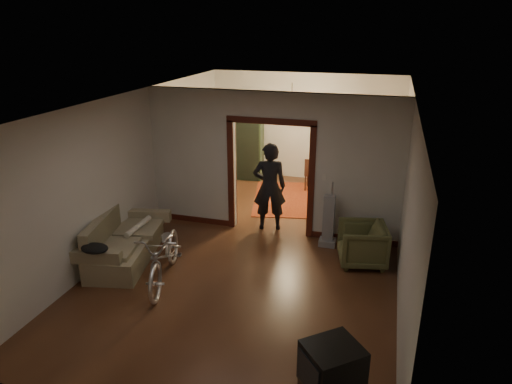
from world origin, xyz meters
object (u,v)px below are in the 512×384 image
at_px(armchair, 362,244).
at_px(desk, 343,176).
at_px(bicycle, 165,255).
at_px(locker, 247,147).
at_px(person, 270,187).
at_px(sofa, 125,237).

bearing_deg(armchair, desk, 179.26).
height_order(bicycle, armchair, bicycle).
bearing_deg(armchair, locker, -151.74).
relative_size(armchair, desk, 0.80).
relative_size(locker, desk, 1.71).
relative_size(armchair, locker, 0.47).
bearing_deg(locker, armchair, -53.62).
relative_size(armchair, person, 0.45).
relative_size(bicycle, desk, 1.80).
bearing_deg(desk, locker, 159.07).
distance_m(locker, desk, 2.66).
bearing_deg(sofa, bicycle, -36.05).
relative_size(person, locker, 1.05).
bearing_deg(bicycle, locker, 79.70).
bearing_deg(sofa, locker, 70.00).
bearing_deg(desk, person, -128.81).
bearing_deg(person, bicycle, 49.63).
height_order(bicycle, person, person).
xyz_separation_m(bicycle, locker, (-0.33, 5.42, 0.38)).
bearing_deg(sofa, armchair, 2.43).
relative_size(sofa, locker, 1.10).
bearing_deg(bicycle, person, 52.24).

